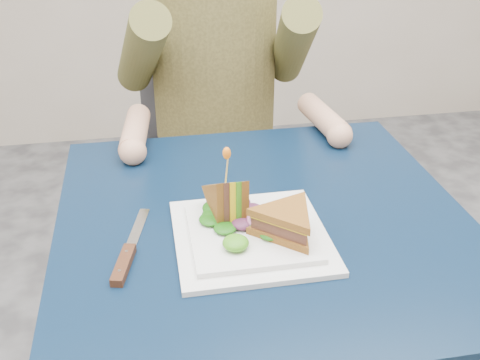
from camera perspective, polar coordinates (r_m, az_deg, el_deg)
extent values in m
cube|color=black|center=(1.04, 2.44, -4.36)|extent=(0.75, 0.75, 0.03)
cylinder|color=#595B5E|center=(1.50, -12.81, -10.38)|extent=(0.04, 0.04, 0.70)
cylinder|color=#595B5E|center=(1.58, 11.10, -7.79)|extent=(0.04, 0.04, 0.70)
cube|color=#47474C|center=(1.74, -2.46, 0.41)|extent=(0.42, 0.40, 0.04)
cube|color=#47474C|center=(1.80, -3.44, 10.14)|extent=(0.42, 0.03, 0.46)
cylinder|color=#47474C|center=(1.72, -7.51, -9.70)|extent=(0.02, 0.02, 0.43)
cylinder|color=#47474C|center=(1.76, 4.37, -8.44)|extent=(0.02, 0.02, 0.43)
cylinder|color=#47474C|center=(2.00, -8.13, -3.61)|extent=(0.02, 0.02, 0.43)
cylinder|color=#47474C|center=(2.03, 2.04, -2.66)|extent=(0.02, 0.02, 0.43)
cylinder|color=brown|center=(1.56, -2.68, 13.66)|extent=(0.34, 0.34, 0.52)
cylinder|color=brown|center=(1.46, -9.99, 12.73)|extent=(0.15, 0.39, 0.31)
cylinder|color=tan|center=(1.31, -10.60, 4.87)|extent=(0.08, 0.20, 0.06)
sphere|color=tan|center=(1.23, -10.84, 2.85)|extent=(0.06, 0.06, 0.06)
cylinder|color=brown|center=(1.51, 5.35, 13.61)|extent=(0.15, 0.39, 0.31)
cylinder|color=tan|center=(1.38, 8.46, 6.27)|extent=(0.08, 0.20, 0.06)
sphere|color=tan|center=(1.30, 10.09, 4.48)|extent=(0.06, 0.06, 0.06)
cube|color=white|center=(0.97, 1.11, -5.77)|extent=(0.26, 0.26, 0.01)
cube|color=white|center=(0.96, 1.12, -5.28)|extent=(0.21, 0.21, 0.01)
cube|color=silver|center=(0.95, -4.02, -6.77)|extent=(0.05, 0.11, 0.00)
cube|color=silver|center=(1.01, -5.80, -4.33)|extent=(0.03, 0.03, 0.00)
cube|color=silver|center=(1.03, -6.75, -3.69)|extent=(0.01, 0.03, 0.00)
cube|color=silver|center=(1.03, -6.49, -3.62)|extent=(0.01, 0.03, 0.00)
cube|color=silver|center=(1.03, -6.23, -3.55)|extent=(0.01, 0.03, 0.00)
cube|color=silver|center=(1.03, -5.97, -3.49)|extent=(0.01, 0.03, 0.00)
cube|color=silver|center=(1.01, -10.42, -5.04)|extent=(0.05, 0.14, 0.00)
cube|color=black|center=(0.92, -11.75, -8.42)|extent=(0.04, 0.10, 0.01)
cylinder|color=silver|center=(0.94, -11.46, -7.15)|extent=(0.01, 0.01, 0.00)
cylinder|color=silver|center=(0.90, -12.15, -9.04)|extent=(0.01, 0.01, 0.00)
cylinder|color=tan|center=(0.94, -1.34, 1.21)|extent=(0.01, 0.01, 0.06)
ellipsoid|color=orange|center=(0.93, -1.36, 2.74)|extent=(0.01, 0.01, 0.02)
torus|color=#9E4C7A|center=(0.96, 1.95, -4.04)|extent=(0.04, 0.04, 0.02)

